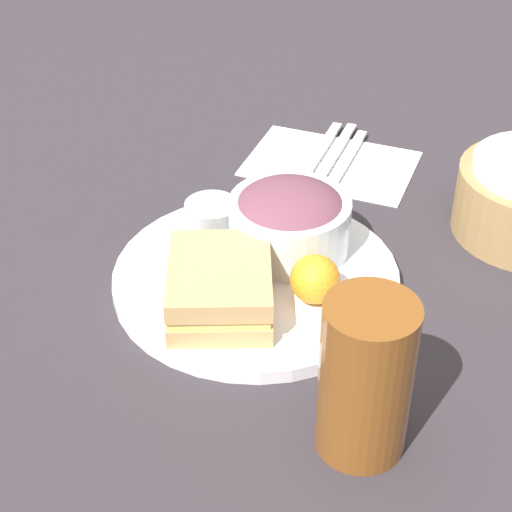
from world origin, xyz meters
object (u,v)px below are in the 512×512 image
(salad_bowl, at_px, (289,218))
(dressing_cup, at_px, (212,219))
(spoon, at_px, (345,162))
(plate, at_px, (256,278))
(fork, at_px, (316,157))
(sandwich, at_px, (220,287))
(drink_glass, at_px, (365,378))
(knife, at_px, (330,160))

(salad_bowl, xyz_separation_m, dressing_cup, (0.01, -0.08, -0.02))
(spoon, bearing_deg, salad_bowl, 179.49)
(salad_bowl, height_order, spoon, salad_bowl)
(plate, height_order, dressing_cup, dressing_cup)
(salad_bowl, relative_size, dressing_cup, 2.19)
(dressing_cup, bearing_deg, fork, 166.67)
(sandwich, relative_size, salad_bowl, 1.16)
(plate, bearing_deg, dressing_cup, -124.74)
(drink_glass, relative_size, knife, 0.73)
(sandwich, xyz_separation_m, dressing_cup, (-0.11, -0.06, -0.01))
(knife, bearing_deg, sandwich, 177.83)
(sandwich, bearing_deg, knife, 177.93)
(sandwich, distance_m, spoon, 0.32)
(plate, relative_size, drink_glass, 2.03)
(plate, distance_m, spoon, 0.25)
(spoon, bearing_deg, sandwich, 174.58)
(drink_glass, relative_size, fork, 0.77)
(fork, xyz_separation_m, knife, (-0.00, 0.02, 0.00))
(fork, bearing_deg, dressing_cup, 166.57)
(drink_glass, xyz_separation_m, knife, (-0.42, -0.15, -0.06))
(plate, distance_m, drink_glass, 0.23)
(fork, height_order, spoon, same)
(knife, bearing_deg, fork, 90.00)
(salad_bowl, bearing_deg, drink_glass, 32.36)
(salad_bowl, distance_m, knife, 0.21)
(dressing_cup, bearing_deg, knife, 162.05)
(dressing_cup, relative_size, drink_glass, 0.40)
(salad_bowl, bearing_deg, sandwich, -13.77)
(sandwich, relative_size, dressing_cup, 2.55)
(plate, bearing_deg, sandwich, -10.83)
(knife, bearing_deg, plate, -180.00)
(dressing_cup, relative_size, spoon, 0.34)
(drink_glass, distance_m, spoon, 0.44)
(plate, bearing_deg, spoon, 176.05)
(spoon, bearing_deg, plate, 175.94)
(sandwich, distance_m, salad_bowl, 0.12)
(salad_bowl, height_order, knife, salad_bowl)
(dressing_cup, distance_m, knife, 0.22)
(drink_glass, relative_size, spoon, 0.85)
(fork, bearing_deg, knife, -90.00)
(plate, xyz_separation_m, fork, (-0.25, -0.02, -0.00))
(fork, bearing_deg, plate, -175.94)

